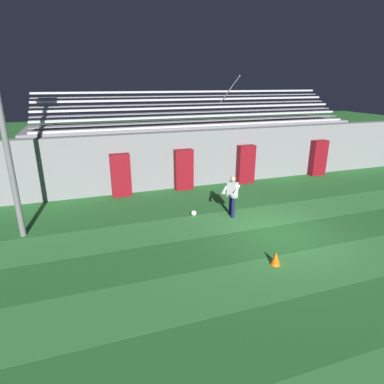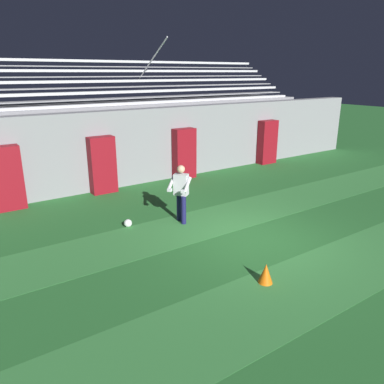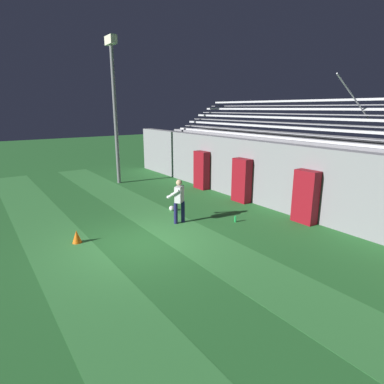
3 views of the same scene
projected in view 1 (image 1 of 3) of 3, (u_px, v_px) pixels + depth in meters
The scene contains 13 objects.
ground_plane at pixel (281, 234), 11.31m from camera, with size 80.00×80.00×0.00m, color #286B2D.
turf_stripe_mid at pixel (323, 266), 9.36m from camera, with size 28.00×1.91×0.01m, color #38843D.
turf_stripe_far at pixel (257, 217), 12.77m from camera, with size 28.00×1.91×0.01m, color #38843D.
back_wall at pixel (212, 157), 16.67m from camera, with size 24.00×0.60×2.80m, color gray.
padding_pillar_gate_left at pixel (184, 170), 15.78m from camera, with size 0.89×0.44×2.00m, color maroon.
padding_pillar_gate_right at pixel (246, 164), 16.83m from camera, with size 0.89×0.44×2.00m, color maroon.
padding_pillar_far_left at pixel (121, 175), 14.85m from camera, with size 0.89×0.44×2.00m, color maroon.
padding_pillar_far_right at pixel (318, 158), 18.24m from camera, with size 0.89×0.44×2.00m, color maroon.
bleacher_stand at pixel (197, 147), 18.73m from camera, with size 18.00×4.05×5.43m.
goalkeeper at pixel (232, 194), 12.54m from camera, with size 0.72×0.74×1.67m.
soccer_ball at pixel (194, 213), 12.86m from camera, with size 0.22×0.22×0.22m, color white.
traffic_cone at pixel (276, 258), 9.38m from camera, with size 0.30×0.30×0.42m, color orange.
water_bottle at pixel (237, 196), 14.77m from camera, with size 0.07×0.07×0.24m, color green.
Camera 1 is at (-6.26, -8.64, 5.10)m, focal length 30.00 mm.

